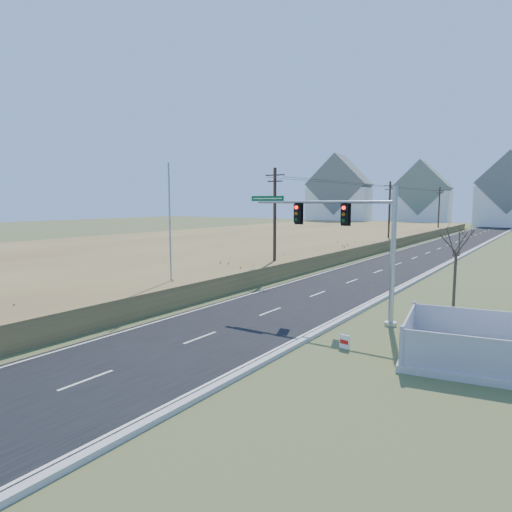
% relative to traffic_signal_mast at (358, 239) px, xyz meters
% --- Properties ---
extents(ground, '(260.00, 260.00, 0.00)m').
position_rel_traffic_signal_mast_xyz_m(ground, '(-4.64, -5.06, -4.32)').
color(ground, '#50592B').
rests_on(ground, ground).
extents(road, '(8.00, 180.00, 0.06)m').
position_rel_traffic_signal_mast_xyz_m(road, '(-4.64, 44.94, -4.29)').
color(road, black).
rests_on(road, ground).
extents(curb, '(0.30, 180.00, 0.18)m').
position_rel_traffic_signal_mast_xyz_m(curb, '(-0.49, 44.94, -4.23)').
color(curb, '#B2AFA8').
rests_on(curb, ground).
extents(reed_marsh, '(38.00, 110.00, 1.30)m').
position_rel_traffic_signal_mast_xyz_m(reed_marsh, '(-28.64, 34.94, -3.67)').
color(reed_marsh, '#9B8B46').
rests_on(reed_marsh, ground).
extents(utility_pole_near, '(1.80, 0.26, 9.00)m').
position_rel_traffic_signal_mast_xyz_m(utility_pole_near, '(-11.14, 9.94, 0.36)').
color(utility_pole_near, '#422D1E').
rests_on(utility_pole_near, ground).
extents(utility_pole_mid, '(1.80, 0.26, 9.00)m').
position_rel_traffic_signal_mast_xyz_m(utility_pole_mid, '(-11.14, 39.94, 0.36)').
color(utility_pole_mid, '#422D1E').
rests_on(utility_pole_mid, ground).
extents(utility_pole_far, '(1.80, 0.26, 9.00)m').
position_rel_traffic_signal_mast_xyz_m(utility_pole_far, '(-11.14, 69.94, 0.36)').
color(utility_pole_far, '#422D1E').
rests_on(utility_pole_far, ground).
extents(condo_nw, '(17.69, 13.38, 19.05)m').
position_rel_traffic_signal_mast_xyz_m(condo_nw, '(-42.64, 94.94, 3.38)').
color(condo_nw, white).
rests_on(condo_nw, ground).
extents(condo_nnw, '(14.93, 11.17, 17.03)m').
position_rel_traffic_signal_mast_xyz_m(condo_nnw, '(-22.64, 102.94, 2.61)').
color(condo_nnw, white).
rests_on(condo_nnw, ground).
extents(condo_n, '(15.27, 10.20, 18.54)m').
position_rel_traffic_signal_mast_xyz_m(condo_n, '(-2.64, 106.94, 3.29)').
color(condo_n, white).
rests_on(condo_n, ground).
extents(traffic_signal_mast, '(8.81, 0.60, 7.01)m').
position_rel_traffic_signal_mast_xyz_m(traffic_signal_mast, '(0.00, 0.00, 0.00)').
color(traffic_signal_mast, '#9EA0A5').
rests_on(traffic_signal_mast, ground).
extents(fence_enclosure, '(7.79, 5.92, 1.63)m').
position_rel_traffic_signal_mast_xyz_m(fence_enclosure, '(7.12, -3.25, -4.02)').
color(fence_enclosure, '#B7B5AD').
rests_on(fence_enclosure, ground).
extents(open_sign, '(0.48, 0.13, 0.60)m').
position_rel_traffic_signal_mast_xyz_m(open_sign, '(1.39, -4.74, -4.01)').
color(open_sign, white).
rests_on(open_sign, ground).
extents(flagpole, '(0.39, 0.39, 8.59)m').
position_rel_traffic_signal_mast_xyz_m(flagpole, '(-11.43, -1.98, -0.89)').
color(flagpole, '#B7B5AD').
rests_on(flagpole, ground).
extents(bare_tree, '(1.97, 1.97, 5.23)m').
position_rel_traffic_signal_mast_xyz_m(bare_tree, '(4.07, 3.88, -0.11)').
color(bare_tree, '#4C3F33').
rests_on(bare_tree, ground).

